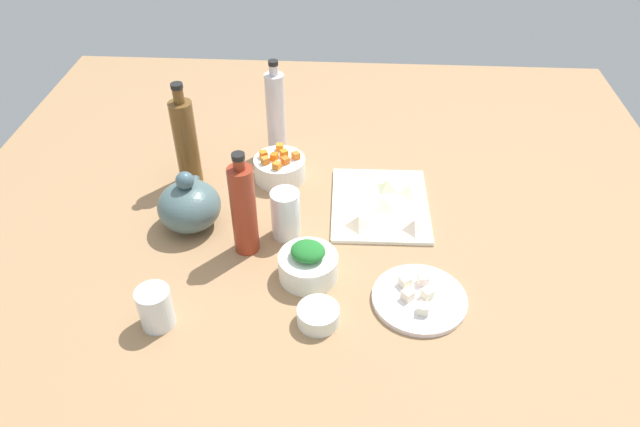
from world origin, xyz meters
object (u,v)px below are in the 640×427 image
object	(u,v)px
bottle_1	(276,113)
bottle_2	(186,141)
drinking_glass_1	(286,214)
bowl_carrots	(280,169)
bowl_greens	(308,266)
cutting_board	(380,205)
plate_tofu	(419,299)
teapot	(189,206)
bowl_small_side	(318,316)
bottle_0	(244,209)
drinking_glass_0	(156,308)

from	to	relation	value
bottle_1	bottle_2	distance (cm)	26.50
drinking_glass_1	bowl_carrots	bearing A→B (deg)	10.10
bowl_greens	cutting_board	bearing A→B (deg)	-32.08
bowl_greens	drinking_glass_1	bearing A→B (deg)	24.40
cutting_board	plate_tofu	xyz separation A→B (cm)	(-32.23, -7.69, 0.10)
teapot	bowl_carrots	bearing A→B (deg)	-42.36
cutting_board	bottle_1	bearing A→B (deg)	50.42
teapot	bottle_2	size ratio (longest dim) A/B	0.59
cutting_board	bowl_small_side	xyz separation A→B (cm)	(-39.23, 13.35, 1.39)
plate_tofu	bottle_1	bearing A→B (deg)	33.12
cutting_board	bottle_2	distance (cm)	52.44
bottle_1	bottle_2	xyz separation A→B (cm)	(-15.55, 21.46, -0.12)
teapot	bottle_1	distance (cm)	38.92
bottle_0	bottle_2	distance (cm)	32.39
teapot	drinking_glass_0	bearing A→B (deg)	-179.50
bowl_small_side	bottle_2	world-z (taller)	bottle_2
plate_tofu	drinking_glass_1	distance (cm)	36.77
cutting_board	bowl_greens	xyz separation A→B (cm)	(-26.11, 16.37, 2.43)
bottle_0	drinking_glass_0	distance (cm)	28.64
bowl_carrots	bottle_2	bearing A→B (deg)	95.86
bottle_0	drinking_glass_1	distance (cm)	11.66
cutting_board	drinking_glass_0	size ratio (longest dim) A/B	3.27
bottle_2	bottle_0	bearing A→B (deg)	-143.83
bowl_small_side	drinking_glass_0	bearing A→B (deg)	93.77
bottle_1	bottle_2	world-z (taller)	bottle_2
bowl_greens	bowl_small_side	xyz separation A→B (cm)	(-13.12, -3.02, -1.04)
bowl_greens	bowl_small_side	size ratio (longest dim) A/B	1.51
cutting_board	drinking_glass_0	bearing A→B (deg)	132.07
bowl_small_side	teapot	distance (cm)	43.83
bottle_0	drinking_glass_0	world-z (taller)	bottle_0
bowl_small_side	drinking_glass_0	xyz separation A→B (cm)	(-2.14, 32.48, 2.64)
bowl_greens	bowl_small_side	distance (cm)	13.50
plate_tofu	drinking_glass_0	bearing A→B (deg)	99.70
teapot	bottle_0	size ratio (longest dim) A/B	0.64
bottle_0	bottle_1	distance (cm)	41.76
plate_tofu	bottle_0	distance (cm)	43.02
bottle_0	bowl_carrots	bearing A→B (deg)	-8.99
bowl_carrots	bottle_1	size ratio (longest dim) A/B	0.49
bottle_0	drinking_glass_0	size ratio (longest dim) A/B	2.90
plate_tofu	bowl_small_side	distance (cm)	22.21
bottle_0	bottle_1	xyz separation A→B (cm)	(41.69, -2.35, 0.76)
bowl_small_side	drinking_glass_0	distance (cm)	32.66
bowl_greens	bowl_small_side	world-z (taller)	bowl_greens
bowl_carrots	plate_tofu	bearing A→B (deg)	-141.31
cutting_board	teapot	size ratio (longest dim) A/B	1.75
bottle_0	bottle_2	world-z (taller)	bottle_2
bowl_greens	teapot	distance (cm)	33.77
teapot	bowl_small_side	bearing A→B (deg)	-131.35
drinking_glass_0	bottle_2	bearing A→B (deg)	5.24
bowl_carrots	bottle_1	xyz separation A→B (cm)	(13.12, 2.17, 9.38)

